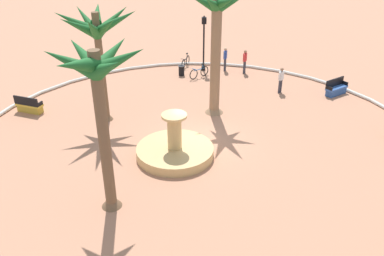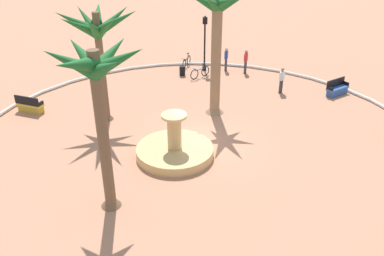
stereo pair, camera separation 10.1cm
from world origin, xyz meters
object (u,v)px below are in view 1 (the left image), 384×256
at_px(fountain, 175,150).
at_px(lamppost, 204,39).
at_px(bicycle_by_lamppost, 199,72).
at_px(person_cyclist_photo, 245,60).
at_px(palm_tree_by_curb, 217,32).
at_px(bench_southeast, 336,89).
at_px(person_cyclist_helmet, 225,58).
at_px(person_pedestrian_stroll, 281,79).
at_px(bench_east, 29,107).
at_px(bicycle_red_frame, 186,62).
at_px(palm_tree_mid_plaza, 97,32).
at_px(palm_tree_near_fountain, 98,90).
at_px(trash_bin, 181,70).

height_order(fountain, lamppost, lamppost).
distance_m(bicycle_by_lamppost, person_cyclist_photo, 3.38).
height_order(palm_tree_by_curb, lamppost, palm_tree_by_curb).
relative_size(bench_southeast, person_cyclist_helmet, 0.95).
xyz_separation_m(person_cyclist_helmet, person_pedestrian_stroll, (-3.02, 4.14, -0.03)).
distance_m(palm_tree_by_curb, bench_southeast, 9.22).
bearing_deg(person_cyclist_photo, bench_east, 23.52).
distance_m(fountain, bicycle_red_frame, 12.39).
distance_m(palm_tree_mid_plaza, person_cyclist_photo, 11.78).
height_order(palm_tree_near_fountain, bicycle_by_lamppost, palm_tree_near_fountain).
distance_m(palm_tree_by_curb, trash_bin, 7.58).
bearing_deg(bicycle_by_lamppost, person_pedestrian_stroll, 150.05).
relative_size(palm_tree_near_fountain, trash_bin, 8.91).
bearing_deg(person_cyclist_helmet, palm_tree_near_fountain, 67.65).
height_order(trash_bin, person_cyclist_helmet, person_cyclist_helmet).
relative_size(fountain, bicycle_by_lamppost, 2.62).
bearing_deg(person_cyclist_helmet, palm_tree_by_curb, 78.44).
distance_m(palm_tree_by_curb, person_pedestrian_stroll, 6.35).
xyz_separation_m(palm_tree_near_fountain, bicycle_red_frame, (-3.33, -15.90, -4.49)).
bearing_deg(palm_tree_mid_plaza, bench_southeast, -168.37).
bearing_deg(person_pedestrian_stroll, person_cyclist_photo, -64.62).
relative_size(bench_southeast, person_pedestrian_stroll, 0.98).
bearing_deg(fountain, trash_bin, -92.80).
relative_size(bicycle_by_lamppost, person_cyclist_photo, 0.82).
xyz_separation_m(palm_tree_mid_plaza, bench_east, (4.52, -1.11, -4.51)).
distance_m(palm_tree_near_fountain, bench_southeast, 16.91).
height_order(bench_southeast, bicycle_red_frame, bench_southeast).
bearing_deg(lamppost, trash_bin, 31.51).
xyz_separation_m(trash_bin, person_pedestrian_stroll, (-6.17, 3.35, 0.54)).
distance_m(lamppost, bicycle_by_lamppost, 2.46).
distance_m(palm_tree_near_fountain, trash_bin, 15.12).
bearing_deg(bicycle_red_frame, person_cyclist_helmet, 160.79).
distance_m(palm_tree_near_fountain, bicycle_red_frame, 16.85).
bearing_deg(person_cyclist_photo, palm_tree_mid_plaza, 38.21).
distance_m(fountain, bench_east, 9.69).
bearing_deg(bicycle_red_frame, bench_southeast, 149.02).
height_order(lamppost, person_cyclist_helmet, lamppost).
height_order(palm_tree_mid_plaza, trash_bin, palm_tree_mid_plaza).
height_order(palm_tree_by_curb, bicycle_by_lamppost, palm_tree_by_curb).
bearing_deg(trash_bin, fountain, 87.20).
bearing_deg(bicycle_red_frame, bicycle_by_lamppost, 111.01).
distance_m(palm_tree_near_fountain, person_pedestrian_stroll, 14.68).
height_order(palm_tree_mid_plaza, person_cyclist_helmet, palm_tree_mid_plaza).
bearing_deg(palm_tree_by_curb, bicycle_by_lamppost, -84.47).
relative_size(bench_southeast, bicycle_by_lamppost, 1.17).
height_order(bench_east, bicycle_red_frame, bench_east).
bearing_deg(palm_tree_by_curb, palm_tree_near_fountain, 59.65).
relative_size(palm_tree_by_curb, person_cyclist_helmet, 3.98).
bearing_deg(palm_tree_mid_plaza, bicycle_by_lamppost, -131.71).
xyz_separation_m(fountain, palm_tree_by_curb, (-2.27, -4.55, 4.31)).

